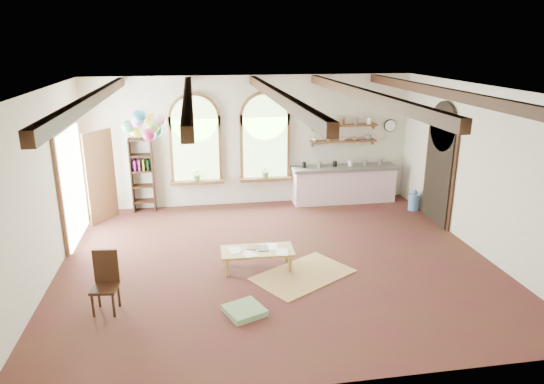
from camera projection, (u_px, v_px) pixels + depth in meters
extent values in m
plane|color=#522122|center=(277.00, 261.00, 9.18)|extent=(8.00, 8.00, 0.00)
cube|color=brown|center=(196.00, 150.00, 11.77)|extent=(1.24, 0.08, 1.64)
cylinder|color=brown|center=(194.00, 119.00, 11.54)|extent=(1.24, 0.08, 1.24)
cube|color=#A0CF7C|center=(196.00, 150.00, 11.73)|extent=(1.10, 0.04, 1.50)
cube|color=brown|center=(198.00, 182.00, 11.92)|extent=(1.30, 0.28, 0.08)
cube|color=brown|center=(265.00, 147.00, 12.03)|extent=(1.24, 0.08, 1.64)
cylinder|color=brown|center=(265.00, 117.00, 11.80)|extent=(1.24, 0.08, 1.24)
cube|color=#A0CF7C|center=(265.00, 148.00, 11.99)|extent=(1.10, 0.04, 1.50)
cube|color=brown|center=(266.00, 179.00, 12.18)|extent=(1.30, 0.28, 0.08)
cube|color=brown|center=(72.00, 186.00, 9.92)|extent=(0.10, 1.90, 2.50)
cube|color=black|center=(438.00, 175.00, 10.87)|extent=(0.10, 1.30, 2.40)
cube|color=beige|center=(344.00, 185.00, 12.42)|extent=(2.60, 0.55, 0.86)
cube|color=slate|center=(344.00, 168.00, 12.28)|extent=(2.68, 0.62, 0.08)
cube|color=brown|center=(343.00, 141.00, 12.25)|extent=(1.70, 0.24, 0.04)
cube|color=brown|center=(344.00, 125.00, 12.13)|extent=(1.70, 0.24, 0.04)
cylinder|color=black|center=(390.00, 126.00, 12.41)|extent=(0.32, 0.04, 0.32)
cube|color=#331F10|center=(132.00, 176.00, 11.58)|extent=(0.03, 0.32, 1.80)
cube|color=#331F10|center=(153.00, 175.00, 11.66)|extent=(0.03, 0.32, 1.80)
cube|color=#A2844A|center=(257.00, 251.00, 8.77)|extent=(1.32, 0.63, 0.05)
cube|color=#A2844A|center=(227.00, 267.00, 8.55)|extent=(0.06, 0.06, 0.33)
cube|color=#A2844A|center=(290.00, 264.00, 8.70)|extent=(0.06, 0.06, 0.33)
cube|color=#A2844A|center=(226.00, 257.00, 8.95)|extent=(0.06, 0.06, 0.33)
cube|color=#A2844A|center=(286.00, 254.00, 9.10)|extent=(0.06, 0.06, 0.33)
cube|color=#331F10|center=(105.00, 288.00, 7.36)|extent=(0.42, 0.42, 0.05)
cube|color=#331F10|center=(106.00, 267.00, 7.44)|extent=(0.38, 0.08, 0.56)
cube|color=tan|center=(303.00, 275.00, 8.62)|extent=(2.01, 1.79, 0.02)
cube|color=#709668|center=(244.00, 310.00, 7.42)|extent=(0.71, 0.71, 0.09)
cylinder|color=#587FBE|center=(373.00, 192.00, 12.61)|extent=(0.29, 0.29, 0.43)
sphere|color=#587FBE|center=(373.00, 182.00, 12.53)|extent=(0.15, 0.15, 0.15)
cylinder|color=#587FBE|center=(414.00, 202.00, 11.88)|extent=(0.27, 0.27, 0.41)
sphere|color=#587FBE|center=(415.00, 192.00, 11.80)|extent=(0.14, 0.14, 0.14)
cylinder|color=white|center=(145.00, 102.00, 9.93)|extent=(0.01, 0.01, 0.85)
sphere|color=#27A979|center=(156.00, 131.00, 10.20)|extent=(0.26, 0.26, 0.26)
sphere|color=#F752ED|center=(156.00, 124.00, 10.32)|extent=(0.26, 0.26, 0.26)
sphere|color=#FAFA34|center=(149.00, 117.00, 10.40)|extent=(0.26, 0.26, 0.26)
sphere|color=white|center=(142.00, 113.00, 10.16)|extent=(0.26, 0.26, 0.26)
sphere|color=#D9FF28|center=(136.00, 131.00, 10.21)|extent=(0.26, 0.26, 0.26)
sphere|color=#54C46F|center=(128.00, 127.00, 10.01)|extent=(0.26, 0.26, 0.26)
sphere|color=#ED6FD5|center=(137.00, 121.00, 9.91)|extent=(0.26, 0.26, 0.26)
sphere|color=#2EA4C5|center=(139.00, 116.00, 9.74)|extent=(0.26, 0.26, 0.26)
sphere|color=#CC2D6E|center=(149.00, 135.00, 9.78)|extent=(0.26, 0.26, 0.26)
sphere|color=#86DF4E|center=(153.00, 127.00, 9.97)|extent=(0.26, 0.26, 0.26)
sphere|color=#FFBBE1|center=(159.00, 120.00, 10.02)|extent=(0.26, 0.26, 0.26)
imported|color=olive|center=(247.00, 247.00, 8.86)|extent=(0.21, 0.27, 0.02)
cube|color=black|center=(263.00, 248.00, 8.82)|extent=(0.19, 0.27, 0.01)
imported|color=#598C4C|center=(197.00, 175.00, 11.84)|extent=(0.27, 0.23, 0.30)
imported|color=#598C4C|center=(266.00, 172.00, 12.10)|extent=(0.27, 0.23, 0.30)
imported|color=white|center=(315.00, 139.00, 12.12)|extent=(0.12, 0.10, 0.10)
imported|color=beige|center=(328.00, 139.00, 12.17)|extent=(0.10, 0.10, 0.09)
imported|color=beige|center=(342.00, 139.00, 12.23)|extent=(0.22, 0.22, 0.05)
imported|color=#8C664C|center=(355.00, 139.00, 12.28)|extent=(0.20, 0.20, 0.06)
imported|color=slate|center=(368.00, 136.00, 12.32)|extent=(0.18, 0.18, 0.19)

